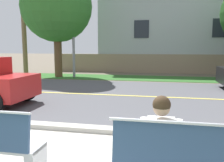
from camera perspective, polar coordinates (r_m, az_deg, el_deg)
ground_plane at (r=10.77m, az=5.66°, el=-2.04°), size 140.00×140.00×0.00m
curb_edge at (r=5.33m, az=-1.03°, el=-11.62°), size 44.00×0.30×0.11m
street_asphalt at (r=9.30m, az=4.66°, el=-3.56°), size 52.00×8.00×0.01m
road_centre_line at (r=9.30m, az=4.66°, el=-3.53°), size 48.00×0.14×0.01m
far_verge_grass at (r=14.92m, az=7.40°, el=0.69°), size 48.00×2.80×0.02m
seated_person_white at (r=3.24m, az=11.50°, el=-13.17°), size 0.52×0.68×1.25m
streetlamp at (r=15.74m, az=-9.06°, el=16.51°), size 0.24×2.10×7.47m
shade_tree_far_left at (r=15.98m, az=-12.73°, el=18.15°), size 4.44×4.44×7.32m
garden_wall at (r=18.33m, az=6.70°, el=4.18°), size 13.00×0.36×1.40m
house_across_street at (r=21.51m, az=15.26°, el=11.41°), size 13.22×6.91×6.51m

